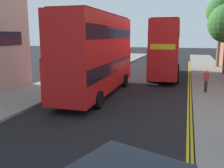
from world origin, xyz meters
name	(u,v)px	position (x,y,z in m)	size (l,w,h in m)	color
sidewalk_left	(45,89)	(-6.50, 16.00, 0.07)	(4.00, 80.00, 0.14)	gray
kerb_line_outer	(191,109)	(4.40, 14.00, 0.00)	(0.10, 56.00, 0.01)	yellow
kerb_line_inner	(188,108)	(4.24, 14.00, 0.00)	(0.10, 56.00, 0.01)	yellow
double_decker_bus_away	(97,52)	(-2.05, 15.84, 3.03)	(2.91, 10.84, 5.64)	red
double_decker_bus_oncoming	(166,47)	(1.90, 25.22, 3.03)	(3.05, 10.88, 5.64)	red
pedestrian_far	(206,81)	(5.42, 18.22, 0.99)	(0.34, 0.22, 1.62)	#2D2D38
street_tree_mid	(221,12)	(7.84, 35.04, 7.15)	(3.85, 3.85, 9.02)	#6B6047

